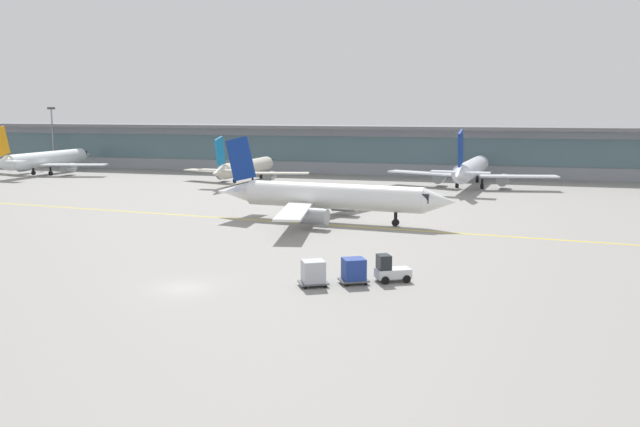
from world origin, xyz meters
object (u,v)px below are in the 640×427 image
(gate_airplane_2, at_px, (471,169))
(taxiing_regional_jet, at_px, (331,197))
(cargo_dolly_lead, at_px, (354,270))
(gate_airplane_1, at_px, (246,168))
(gate_airplane_0, at_px, (46,160))
(apron_light_mast_0, at_px, (53,134))
(baggage_tug, at_px, (390,270))
(cargo_dolly_trailing, at_px, (313,272))

(gate_airplane_2, distance_m, taxiing_regional_jet, 42.03)
(cargo_dolly_lead, bearing_deg, gate_airplane_1, 89.23)
(gate_airplane_2, bearing_deg, gate_airplane_1, 99.20)
(gate_airplane_0, bearing_deg, gate_airplane_2, -89.01)
(gate_airplane_2, relative_size, apron_light_mast_0, 2.27)
(gate_airplane_1, relative_size, taxiing_regional_jet, 0.88)
(taxiing_regional_jet, bearing_deg, gate_airplane_2, 76.53)
(baggage_tug, bearing_deg, apron_light_mast_0, 109.52)
(cargo_dolly_lead, bearing_deg, cargo_dolly_trailing, -180.00)
(gate_airplane_2, bearing_deg, cargo_dolly_lead, -179.22)
(cargo_dolly_lead, bearing_deg, apron_light_mast_0, 108.20)
(cargo_dolly_lead, distance_m, cargo_dolly_trailing, 3.11)
(gate_airplane_1, height_order, cargo_dolly_lead, gate_airplane_1)
(gate_airplane_1, xyz_separation_m, gate_airplane_2, (38.91, 2.95, 0.43))
(gate_airplane_2, height_order, taxiing_regional_jet, gate_airplane_2)
(gate_airplane_1, distance_m, cargo_dolly_lead, 72.02)
(taxiing_regional_jet, bearing_deg, baggage_tug, -60.22)
(gate_airplane_0, bearing_deg, taxiing_regional_jet, -119.00)
(gate_airplane_1, height_order, apron_light_mast_0, apron_light_mast_0)
(apron_light_mast_0, bearing_deg, gate_airplane_2, -8.32)
(cargo_dolly_lead, relative_size, cargo_dolly_trailing, 1.00)
(cargo_dolly_lead, bearing_deg, taxiing_regional_jet, 79.36)
(gate_airplane_2, xyz_separation_m, apron_light_mast_0, (-91.02, 13.31, 4.32))
(gate_airplane_0, height_order, taxiing_regional_jet, gate_airplane_0)
(taxiing_regional_jet, distance_m, baggage_tug, 27.69)
(gate_airplane_1, relative_size, apron_light_mast_0, 1.95)
(cargo_dolly_trailing, bearing_deg, gate_airplane_1, 86.76)
(cargo_dolly_trailing, bearing_deg, gate_airplane_0, 108.96)
(cargo_dolly_lead, bearing_deg, gate_airplane_2, 56.82)
(gate_airplane_2, distance_m, baggage_tug, 65.00)
(baggage_tug, bearing_deg, taxiing_regional_jet, 85.26)
(gate_airplane_0, relative_size, gate_airplane_1, 1.15)
(baggage_tug, distance_m, cargo_dolly_trailing, 6.00)
(taxiing_regional_jet, distance_m, apron_light_mast_0, 93.97)
(gate_airplane_2, bearing_deg, gate_airplane_0, 95.10)
(gate_airplane_0, relative_size, cargo_dolly_trailing, 11.39)
(gate_airplane_1, height_order, cargo_dolly_trailing, gate_airplane_1)
(gate_airplane_0, bearing_deg, cargo_dolly_lead, -129.54)
(gate_airplane_0, relative_size, apron_light_mast_0, 2.24)
(gate_airplane_0, height_order, gate_airplane_2, gate_airplane_2)
(gate_airplane_0, height_order, cargo_dolly_lead, gate_airplane_0)
(gate_airplane_0, height_order, cargo_dolly_trailing, gate_airplane_0)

